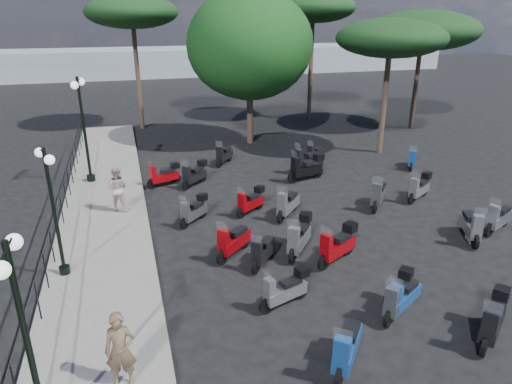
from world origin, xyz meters
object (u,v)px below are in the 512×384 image
object	(u,v)px
pine_2	(132,13)
scooter_1	(285,290)
scooter_10	(195,175)
scooter_14	(337,246)
scooter_5	(164,176)
scooter_27	(412,159)
lamp_post_2	(83,123)
scooter_2	(233,242)
scooter_4	(194,211)
scooter_19	(493,320)
scooter_8	(299,237)
broadleaf_tree	(250,45)
scooter_6	(347,348)
scooter_21	(378,195)
lamp_post_0	(26,334)
pine_3	(391,38)
scooter_22	(419,188)
lamp_post_1	(53,205)
scooter_7	(397,297)
pedestrian_far	(117,188)
scooter_15	(288,205)
scooter_13	(403,297)
pine_1	(423,31)
scooter_20	(471,227)
scooter_3	(250,202)
scooter_11	(224,155)
woman	(121,350)
pine_0	(313,8)
scooter_9	(263,252)
scooter_17	(315,154)

from	to	relation	value
pine_2	scooter_1	bearing A→B (deg)	-83.48
scooter_10	scooter_14	size ratio (longest dim) A/B	0.82
scooter_5	scooter_27	world-z (taller)	scooter_5
lamp_post_2	scooter_2	bearing A→B (deg)	-50.14
scooter_4	scooter_19	size ratio (longest dim) A/B	0.82
lamp_post_2	scooter_2	xyz separation A→B (m)	(4.39, -7.80, -2.18)
scooter_8	broadleaf_tree	world-z (taller)	broadleaf_tree
scooter_6	scooter_27	world-z (taller)	scooter_6
scooter_6	scooter_21	size ratio (longest dim) A/B	0.99
lamp_post_0	pine_3	bearing A→B (deg)	44.49
broadleaf_tree	scooter_22	bearing A→B (deg)	-68.05
lamp_post_1	scooter_22	world-z (taller)	lamp_post_1
scooter_7	scooter_14	distance (m)	2.72
pedestrian_far	scooter_15	xyz separation A→B (m)	(5.80, -1.98, -0.52)
scooter_15	scooter_2	bearing A→B (deg)	84.15
scooter_27	pine_2	distance (m)	17.91
scooter_4	scooter_1	bearing A→B (deg)	149.62
scooter_4	scooter_13	bearing A→B (deg)	167.07
lamp_post_1	scooter_15	bearing A→B (deg)	-7.00
scooter_6	broadleaf_tree	xyz separation A→B (m)	(2.87, 17.60, 4.80)
scooter_22	broadleaf_tree	bearing A→B (deg)	-9.64
scooter_5	scooter_14	bearing A→B (deg)	-172.39
pine_1	scooter_22	bearing A→B (deg)	-122.54
scooter_6	scooter_20	size ratio (longest dim) A/B	0.88
lamp_post_2	pine_1	bearing A→B (deg)	25.45
lamp_post_1	scooter_5	bearing A→B (deg)	39.61
scooter_22	pine_2	bearing A→B (deg)	0.84
scooter_13	scooter_15	distance (m)	6.16
scooter_3	scooter_11	xyz separation A→B (m)	(0.35, 5.98, 0.00)
woman	scooter_19	xyz separation A→B (m)	(7.91, -0.77, -0.44)
scooter_11	pine_0	size ratio (longest dim) A/B	0.17
scooter_2	pine_2	size ratio (longest dim) A/B	0.17
pine_2	pine_3	distance (m)	14.85
pedestrian_far	scooter_1	xyz separation A→B (m)	(3.90, -7.02, -0.54)
pine_0	scooter_22	bearing A→B (deg)	-95.60
pine_3	scooter_5	bearing A→B (deg)	-170.37
lamp_post_0	lamp_post_2	xyz separation A→B (m)	(0.16, 13.21, 0.37)
scooter_7	scooter_20	bearing A→B (deg)	-98.66
scooter_9	broadleaf_tree	xyz separation A→B (m)	(3.28, 13.17, 4.86)
scooter_6	scooter_15	size ratio (longest dim) A/B	1.04
pedestrian_far	scooter_1	distance (m)	8.05
scooter_17	scooter_5	bearing A→B (deg)	62.61
lamp_post_1	scooter_21	bearing A→B (deg)	-12.84
scooter_5	scooter_8	bearing A→B (deg)	-175.34
scooter_4	scooter_13	xyz separation A→B (m)	(4.07, -6.55, -0.02)
scooter_1	scooter_9	distance (m)	2.05
lamp_post_1	scooter_17	size ratio (longest dim) A/B	2.74
scooter_4	lamp_post_0	bearing A→B (deg)	110.17
scooter_1	pine_0	bearing A→B (deg)	-43.15
lamp_post_2	woman	size ratio (longest dim) A/B	2.74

